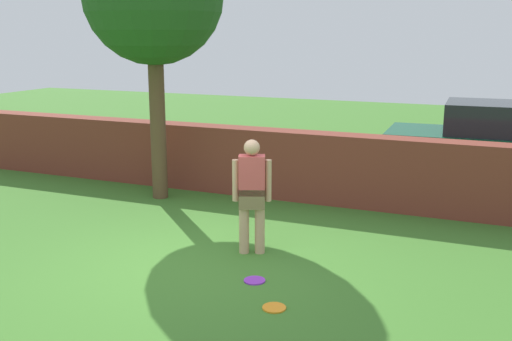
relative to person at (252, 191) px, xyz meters
The scene contains 6 objects.
ground_plane 1.31m from the person, 124.00° to the right, with size 40.00×40.00×0.00m, color #3D7528.
brick_wall 3.55m from the person, 124.99° to the left, with size 13.26×0.50×1.27m, color brown.
person is the anchor object (origin of this frame).
car 5.86m from the person, 58.62° to the left, with size 4.26×2.04×1.72m.
frisbee_orange 1.98m from the person, 58.79° to the right, with size 0.27×0.27×0.02m, color orange.
frisbee_purple 1.33m from the person, 65.03° to the right, with size 0.27×0.27×0.02m, color purple.
Camera 1 is at (3.67, -6.54, 3.04)m, focal length 42.04 mm.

